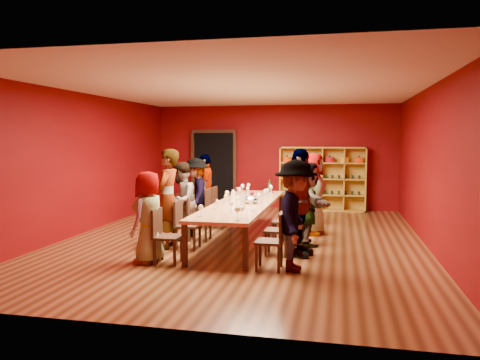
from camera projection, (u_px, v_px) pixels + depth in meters
name	position (u px, v px, depth m)	size (l,w,h in m)	color
room_shell	(243.00, 165.00, 9.26)	(7.10, 9.10, 3.04)	#512B15
tasting_table	(243.00, 205.00, 9.33)	(1.10, 4.50, 0.75)	#BD7C4E
doorway	(214.00, 169.00, 13.99)	(1.40, 0.17, 2.30)	black
shelving_unit	(322.00, 176.00, 13.22)	(2.40, 0.40, 1.80)	#BA8C29
chair_person_left_0	(163.00, 233.00, 7.59)	(0.42, 0.42, 0.89)	black
person_left_0	(148.00, 217.00, 7.63)	(0.73, 0.40, 1.50)	silver
chair_person_left_1	(184.00, 222.00, 8.59)	(0.42, 0.42, 0.89)	black
person_left_1	(168.00, 199.00, 8.62)	(0.67, 0.49, 1.84)	silver
chair_person_left_2	(196.00, 216.00, 9.31)	(0.42, 0.42, 0.89)	black
person_left_2	(181.00, 201.00, 9.35)	(0.76, 0.42, 1.56)	silver
chair_person_left_3	(213.00, 207.00, 10.54)	(0.42, 0.42, 0.89)	black
person_left_3	(196.00, 193.00, 10.60)	(1.03, 0.42, 1.59)	#131935
chair_person_left_4	(219.00, 203.00, 11.09)	(0.42, 0.42, 0.89)	black
person_left_4	(206.00, 189.00, 11.13)	(0.98, 0.44, 1.67)	beige
chair_person_right_0	(274.00, 238.00, 7.21)	(0.42, 0.42, 0.89)	black
person_right_0	(296.00, 216.00, 7.12)	(1.10, 0.46, 1.71)	#517DA7
chair_person_right_1	(282.00, 227.00, 8.11)	(0.42, 0.42, 0.89)	black
person_right_1	(299.00, 203.00, 8.01)	(1.09, 0.50, 1.86)	#5279AA
chair_person_right_2	(287.00, 218.00, 8.99)	(0.42, 0.42, 0.89)	black
person_right_2	(307.00, 203.00, 8.88)	(1.48, 0.43, 1.60)	#CD8995
chair_person_right_3	(293.00, 210.00, 10.00)	(0.42, 0.42, 0.89)	black
person_right_3	(313.00, 194.00, 9.88)	(0.84, 0.46, 1.73)	#151B3A
chair_person_right_4	(298.00, 203.00, 11.11)	(0.42, 0.42, 0.89)	black
person_right_4	(311.00, 193.00, 11.02)	(0.55, 0.40, 1.52)	#49494D
wine_glass_0	(250.00, 201.00, 8.52)	(0.07, 0.07, 0.19)	white
wine_glass_1	(239.00, 190.00, 10.22)	(0.09, 0.09, 0.22)	white
wine_glass_2	(265.00, 191.00, 10.11)	(0.08, 0.08, 0.19)	white
wine_glass_3	(268.00, 191.00, 10.30)	(0.07, 0.07, 0.18)	white
wine_glass_4	(231.00, 204.00, 8.11)	(0.08, 0.08, 0.19)	white
wine_glass_5	(237.00, 190.00, 10.28)	(0.09, 0.09, 0.22)	white
wine_glass_6	(259.00, 196.00, 9.24)	(0.08, 0.08, 0.20)	white
wine_glass_7	(237.00, 210.00, 7.30)	(0.09, 0.09, 0.22)	white
wine_glass_8	(201.00, 208.00, 7.65)	(0.08, 0.08, 0.20)	white
wine_glass_9	(227.00, 193.00, 9.53)	(0.09, 0.09, 0.22)	white
wine_glass_10	(252.00, 194.00, 9.59)	(0.08, 0.08, 0.20)	white
wine_glass_11	(217.00, 203.00, 8.40)	(0.07, 0.07, 0.18)	white
wine_glass_12	(271.00, 187.00, 11.06)	(0.08, 0.08, 0.19)	white
wine_glass_13	(237.00, 199.00, 8.81)	(0.08, 0.08, 0.19)	white
wine_glass_14	(258.00, 196.00, 9.41)	(0.07, 0.07, 0.18)	white
wine_glass_15	(248.00, 186.00, 11.22)	(0.09, 0.09, 0.21)	white
wine_glass_16	(271.00, 188.00, 10.96)	(0.07, 0.07, 0.18)	white
wine_glass_17	(217.00, 202.00, 8.51)	(0.07, 0.07, 0.18)	white
wine_glass_18	(248.00, 189.00, 10.65)	(0.07, 0.07, 0.18)	white
wine_glass_19	(252.00, 202.00, 8.26)	(0.09, 0.09, 0.22)	white
wine_glass_20	(242.00, 210.00, 7.47)	(0.08, 0.08, 0.19)	white
wine_glass_21	(226.00, 197.00, 9.20)	(0.07, 0.07, 0.18)	white
wine_glass_22	(243.00, 186.00, 11.00)	(0.09, 0.09, 0.21)	white
spittoon_bowl	(251.00, 200.00, 9.24)	(0.30, 0.30, 0.16)	#B4B7BB
carafe_a	(233.00, 196.00, 9.48)	(0.11, 0.11, 0.24)	white
carafe_b	(243.00, 202.00, 8.55)	(0.10, 0.10, 0.26)	white
wine_bottle	(270.00, 188.00, 11.10)	(0.08, 0.08, 0.31)	#153A18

